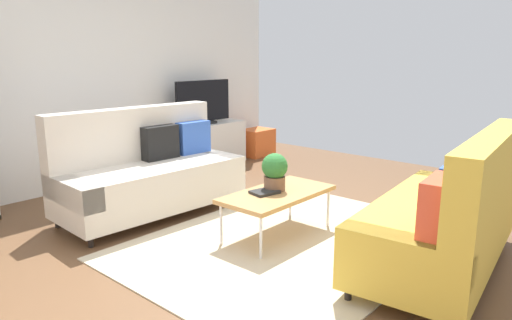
{
  "coord_description": "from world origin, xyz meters",
  "views": [
    {
      "loc": [
        -3.0,
        -2.65,
        1.64
      ],
      "look_at": [
        0.29,
        0.24,
        0.65
      ],
      "focal_mm": 32.67,
      "sensor_mm": 36.0,
      "label": 1
    }
  ],
  "objects_px": {
    "couch_beige": "(149,172)",
    "table_book_0": "(265,192)",
    "storage_trunk": "(257,142)",
    "potted_plant": "(275,171)",
    "bottle_0": "(184,122)",
    "tv_console": "(203,145)",
    "tv": "(203,103)",
    "vase_0": "(169,122)",
    "couch_green": "(448,216)",
    "coffee_table": "(278,195)"
  },
  "relations": [
    {
      "from": "table_book_0",
      "to": "vase_0",
      "type": "relative_size",
      "value": 1.48
    },
    {
      "from": "storage_trunk",
      "to": "table_book_0",
      "type": "bearing_deg",
      "value": -137.6
    },
    {
      "from": "tv",
      "to": "potted_plant",
      "type": "xyz_separation_m",
      "value": [
        -1.4,
        -2.49,
        -0.35
      ]
    },
    {
      "from": "couch_beige",
      "to": "potted_plant",
      "type": "relative_size",
      "value": 5.6
    },
    {
      "from": "potted_plant",
      "to": "bottle_0",
      "type": "bearing_deg",
      "value": 67.87
    },
    {
      "from": "coffee_table",
      "to": "tv_console",
      "type": "bearing_deg",
      "value": 60.88
    },
    {
      "from": "coffee_table",
      "to": "storage_trunk",
      "type": "height_order",
      "value": "storage_trunk"
    },
    {
      "from": "coffee_table",
      "to": "tv",
      "type": "relative_size",
      "value": 1.1
    },
    {
      "from": "coffee_table",
      "to": "table_book_0",
      "type": "bearing_deg",
      "value": 150.92
    },
    {
      "from": "table_book_0",
      "to": "tv",
      "type": "bearing_deg",
      "value": 58.26
    },
    {
      "from": "couch_beige",
      "to": "storage_trunk",
      "type": "height_order",
      "value": "couch_beige"
    },
    {
      "from": "coffee_table",
      "to": "storage_trunk",
      "type": "bearing_deg",
      "value": 44.3
    },
    {
      "from": "couch_beige",
      "to": "bottle_0",
      "type": "height_order",
      "value": "couch_beige"
    },
    {
      "from": "coffee_table",
      "to": "table_book_0",
      "type": "distance_m",
      "value": 0.13
    },
    {
      "from": "couch_green",
      "to": "couch_beige",
      "type": "bearing_deg",
      "value": 97.19
    },
    {
      "from": "couch_green",
      "to": "bottle_0",
      "type": "xyz_separation_m",
      "value": [
        0.75,
        3.95,
        0.27
      ]
    },
    {
      "from": "vase_0",
      "to": "couch_green",
      "type": "bearing_deg",
      "value": -97.91
    },
    {
      "from": "tv",
      "to": "table_book_0",
      "type": "bearing_deg",
      "value": -121.74
    },
    {
      "from": "couch_beige",
      "to": "tv",
      "type": "relative_size",
      "value": 1.94
    },
    {
      "from": "couch_beige",
      "to": "tv",
      "type": "height_order",
      "value": "tv"
    },
    {
      "from": "tv",
      "to": "potted_plant",
      "type": "relative_size",
      "value": 2.89
    },
    {
      "from": "tv_console",
      "to": "tv",
      "type": "bearing_deg",
      "value": -90.0
    },
    {
      "from": "couch_beige",
      "to": "potted_plant",
      "type": "xyz_separation_m",
      "value": [
        0.41,
        -1.36,
        0.16
      ]
    },
    {
      "from": "table_book_0",
      "to": "vase_0",
      "type": "distance_m",
      "value": 2.75
    },
    {
      "from": "couch_green",
      "to": "vase_0",
      "type": "height_order",
      "value": "couch_green"
    },
    {
      "from": "tv",
      "to": "bottle_0",
      "type": "height_order",
      "value": "tv"
    },
    {
      "from": "bottle_0",
      "to": "tv_console",
      "type": "bearing_deg",
      "value": 5.79
    },
    {
      "from": "couch_beige",
      "to": "vase_0",
      "type": "xyz_separation_m",
      "value": [
        1.23,
        1.2,
        0.27
      ]
    },
    {
      "from": "coffee_table",
      "to": "vase_0",
      "type": "xyz_separation_m",
      "value": [
        0.85,
        2.62,
        0.33
      ]
    },
    {
      "from": "table_book_0",
      "to": "vase_0",
      "type": "bearing_deg",
      "value": 69.43
    },
    {
      "from": "tv",
      "to": "table_book_0",
      "type": "relative_size",
      "value": 4.17
    },
    {
      "from": "tv_console",
      "to": "couch_green",
      "type": "bearing_deg",
      "value": -105.96
    },
    {
      "from": "vase_0",
      "to": "table_book_0",
      "type": "bearing_deg",
      "value": -110.57
    },
    {
      "from": "potted_plant",
      "to": "tv_console",
      "type": "bearing_deg",
      "value": 60.86
    },
    {
      "from": "couch_green",
      "to": "tv",
      "type": "distance_m",
      "value": 4.17
    },
    {
      "from": "tv",
      "to": "vase_0",
      "type": "xyz_separation_m",
      "value": [
        -0.58,
        0.07,
        -0.23
      ]
    },
    {
      "from": "storage_trunk",
      "to": "tv",
      "type": "bearing_deg",
      "value": 175.84
    },
    {
      "from": "couch_green",
      "to": "tv",
      "type": "xyz_separation_m",
      "value": [
        1.14,
        3.97,
        0.51
      ]
    },
    {
      "from": "tv",
      "to": "table_book_0",
      "type": "height_order",
      "value": "tv"
    },
    {
      "from": "couch_beige",
      "to": "table_book_0",
      "type": "xyz_separation_m",
      "value": [
        0.27,
        -1.36,
        -0.01
      ]
    },
    {
      "from": "tv_console",
      "to": "table_book_0",
      "type": "bearing_deg",
      "value": -121.53
    },
    {
      "from": "tv_console",
      "to": "potted_plant",
      "type": "relative_size",
      "value": 4.05
    },
    {
      "from": "tv_console",
      "to": "vase_0",
      "type": "bearing_deg",
      "value": 175.07
    },
    {
      "from": "storage_trunk",
      "to": "vase_0",
      "type": "distance_m",
      "value": 1.76
    },
    {
      "from": "tv_console",
      "to": "bottle_0",
      "type": "distance_m",
      "value": 0.56
    },
    {
      "from": "couch_beige",
      "to": "coffee_table",
      "type": "height_order",
      "value": "couch_beige"
    },
    {
      "from": "tv_console",
      "to": "table_book_0",
      "type": "relative_size",
      "value": 5.83
    },
    {
      "from": "storage_trunk",
      "to": "tv_console",
      "type": "bearing_deg",
      "value": 174.81
    },
    {
      "from": "table_book_0",
      "to": "tv_console",
      "type": "bearing_deg",
      "value": 58.47
    },
    {
      "from": "storage_trunk",
      "to": "table_book_0",
      "type": "distance_m",
      "value": 3.58
    }
  ]
}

